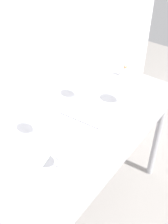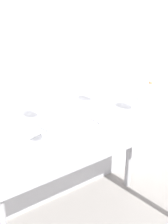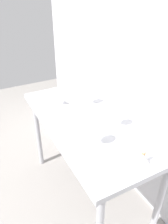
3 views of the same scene
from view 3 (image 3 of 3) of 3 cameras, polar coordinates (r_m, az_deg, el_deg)
name	(u,v)px [view 3 (image 3 of 3)]	position (r m, az deg, el deg)	size (l,w,h in m)	color
ground_plane	(87,193)	(2.39, 0.69, -20.34)	(6.00, 6.00, 0.00)	gray
back_wall	(141,62)	(1.87, 14.54, 12.41)	(3.80, 0.04, 2.60)	silver
steel_counter	(87,130)	(1.84, 0.67, -4.71)	(1.40, 0.65, 0.90)	#A6A6AB
wine_glass_near_right	(96,131)	(1.45, 3.11, -5.05)	(0.09, 0.09, 0.16)	white
wine_glass_near_left	(56,93)	(1.93, -7.39, 4.87)	(0.09, 0.09, 0.17)	white
wine_glass_far_left	(87,92)	(1.93, 0.71, 5.15)	(0.08, 0.08, 0.17)	white
wine_glass_far_right	(116,113)	(1.64, 8.27, -0.38)	(0.08, 0.08, 0.17)	white
open_notebook	(90,118)	(1.79, 1.51, -1.60)	(0.32, 0.28, 0.01)	white
tasting_sheet_upper	(130,137)	(1.62, 11.78, -6.30)	(0.16, 0.22, 0.00)	white
tasting_sheet_lower	(75,98)	(2.11, -2.42, 3.69)	(0.17, 0.23, 0.00)	white
decanter_funnel	(143,158)	(1.41, 15.03, -11.52)	(0.10, 0.10, 0.12)	#BDBDBD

